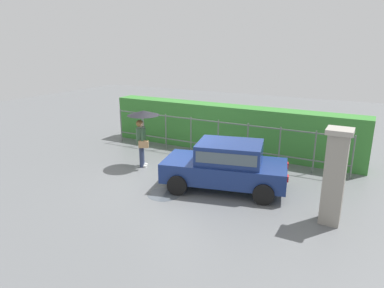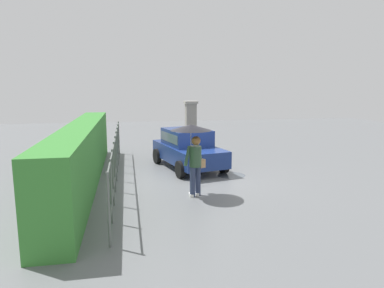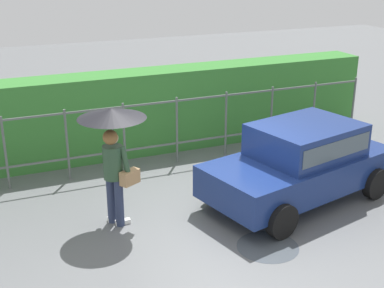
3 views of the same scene
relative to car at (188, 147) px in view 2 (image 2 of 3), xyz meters
name	(u,v)px [view 2 (image 2 of 3)]	position (x,y,z in m)	size (l,w,h in m)	color
ground_plane	(197,179)	(-1.68, -0.01, -0.80)	(40.00, 40.00, 0.00)	slate
car	(188,147)	(0.00, 0.00, 0.00)	(3.98, 2.52, 1.48)	navy
pedestrian	(193,142)	(-3.43, 0.46, 0.75)	(1.14, 1.14, 2.05)	#2D3856
gate_pillar	(191,126)	(3.11, -0.70, 0.44)	(0.60, 0.60, 2.42)	gray
fence_section	(116,157)	(-1.46, 2.64, 0.02)	(9.64, 0.05, 1.50)	#59605B
hedge_row	(83,154)	(-1.46, 3.66, 0.15)	(10.59, 0.90, 1.90)	#387F33
puddle_near	(231,175)	(-1.44, -1.29, -0.80)	(1.00, 1.00, 0.00)	#4C545B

